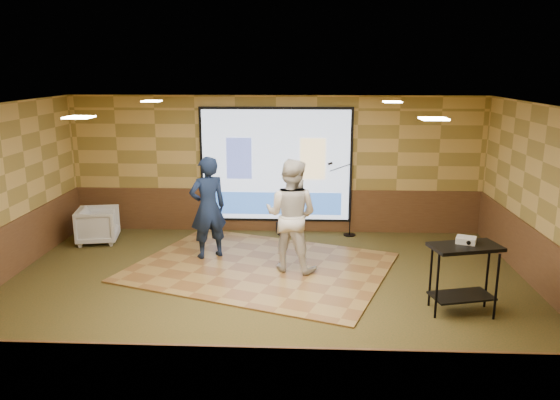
{
  "coord_description": "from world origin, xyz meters",
  "views": [
    {
      "loc": [
        0.65,
        -8.26,
        3.58
      ],
      "look_at": [
        0.2,
        1.07,
        1.3
      ],
      "focal_mm": 35.0,
      "sensor_mm": 36.0,
      "label": 1
    }
  ],
  "objects_px": {
    "projector_screen": "(276,166)",
    "projector": "(466,240)",
    "dance_floor": "(260,267)",
    "player_left": "(208,208)",
    "banquet_chair": "(98,225)",
    "mic_stand": "(347,213)",
    "av_table": "(464,265)",
    "player_right": "(291,215)",
    "duffel_bag": "(287,228)"
  },
  "relations": [
    {
      "from": "dance_floor",
      "to": "player_right",
      "type": "relative_size",
      "value": 2.2
    },
    {
      "from": "projector_screen",
      "to": "mic_stand",
      "type": "bearing_deg",
      "value": -8.45
    },
    {
      "from": "dance_floor",
      "to": "projector_screen",
      "type": "bearing_deg",
      "value": 86.01
    },
    {
      "from": "projector_screen",
      "to": "player_left",
      "type": "xyz_separation_m",
      "value": [
        -1.18,
        -1.82,
        -0.47
      ]
    },
    {
      "from": "banquet_chair",
      "to": "mic_stand",
      "type": "bearing_deg",
      "value": -92.99
    },
    {
      "from": "av_table",
      "to": "mic_stand",
      "type": "height_order",
      "value": "mic_stand"
    },
    {
      "from": "projector_screen",
      "to": "av_table",
      "type": "distance_m",
      "value": 5.06
    },
    {
      "from": "av_table",
      "to": "mic_stand",
      "type": "bearing_deg",
      "value": 110.64
    },
    {
      "from": "projector_screen",
      "to": "player_left",
      "type": "relative_size",
      "value": 1.7
    },
    {
      "from": "dance_floor",
      "to": "player_left",
      "type": "xyz_separation_m",
      "value": [
        -1.02,
        0.48,
        0.99
      ]
    },
    {
      "from": "banquet_chair",
      "to": "duffel_bag",
      "type": "xyz_separation_m",
      "value": [
        3.93,
        0.76,
        -0.24
      ]
    },
    {
      "from": "projector",
      "to": "banquet_chair",
      "type": "xyz_separation_m",
      "value": [
        -6.69,
        2.96,
        -0.73
      ]
    },
    {
      "from": "dance_floor",
      "to": "duffel_bag",
      "type": "distance_m",
      "value": 2.15
    },
    {
      "from": "dance_floor",
      "to": "player_left",
      "type": "relative_size",
      "value": 2.27
    },
    {
      "from": "projector_screen",
      "to": "banquet_chair",
      "type": "bearing_deg",
      "value": -165.31
    },
    {
      "from": "projector_screen",
      "to": "projector",
      "type": "xyz_separation_m",
      "value": [
        3.02,
        -3.92,
        -0.37
      ]
    },
    {
      "from": "player_left",
      "to": "projector",
      "type": "xyz_separation_m",
      "value": [
        4.2,
        -2.09,
        0.1
      ]
    },
    {
      "from": "player_right",
      "to": "duffel_bag",
      "type": "distance_m",
      "value": 2.4
    },
    {
      "from": "player_left",
      "to": "projector_screen",
      "type": "bearing_deg",
      "value": -152.25
    },
    {
      "from": "mic_stand",
      "to": "dance_floor",
      "type": "bearing_deg",
      "value": -139.03
    },
    {
      "from": "player_right",
      "to": "banquet_chair",
      "type": "xyz_separation_m",
      "value": [
        -4.07,
        1.45,
        -0.67
      ]
    },
    {
      "from": "av_table",
      "to": "duffel_bag",
      "type": "distance_m",
      "value": 4.73
    },
    {
      "from": "player_left",
      "to": "player_right",
      "type": "relative_size",
      "value": 0.97
    },
    {
      "from": "projector_screen",
      "to": "dance_floor",
      "type": "height_order",
      "value": "projector_screen"
    },
    {
      "from": "av_table",
      "to": "projector_screen",
      "type": "bearing_deg",
      "value": 126.69
    },
    {
      "from": "player_right",
      "to": "av_table",
      "type": "height_order",
      "value": "player_right"
    },
    {
      "from": "player_right",
      "to": "av_table",
      "type": "relative_size",
      "value": 1.9
    },
    {
      "from": "av_table",
      "to": "projector",
      "type": "height_order",
      "value": "projector"
    },
    {
      "from": "banquet_chair",
      "to": "projector_screen",
      "type": "bearing_deg",
      "value": -86.23
    },
    {
      "from": "player_left",
      "to": "mic_stand",
      "type": "bearing_deg",
      "value": -179.24
    },
    {
      "from": "projector_screen",
      "to": "banquet_chair",
      "type": "relative_size",
      "value": 4.08
    },
    {
      "from": "projector_screen",
      "to": "player_left",
      "type": "distance_m",
      "value": 2.22
    },
    {
      "from": "mic_stand",
      "to": "duffel_bag",
      "type": "relative_size",
      "value": 3.86
    },
    {
      "from": "projector_screen",
      "to": "av_table",
      "type": "relative_size",
      "value": 3.14
    },
    {
      "from": "dance_floor",
      "to": "player_right",
      "type": "bearing_deg",
      "value": -10.83
    },
    {
      "from": "player_right",
      "to": "banquet_chair",
      "type": "relative_size",
      "value": 2.48
    },
    {
      "from": "player_left",
      "to": "player_right",
      "type": "bearing_deg",
      "value": 130.21
    },
    {
      "from": "av_table",
      "to": "player_left",
      "type": "bearing_deg",
      "value": 152.3
    },
    {
      "from": "projector",
      "to": "dance_floor",
      "type": "bearing_deg",
      "value": 175.51
    },
    {
      "from": "projector",
      "to": "duffel_bag",
      "type": "height_order",
      "value": "projector"
    },
    {
      "from": "dance_floor",
      "to": "projector",
      "type": "distance_m",
      "value": 3.73
    },
    {
      "from": "dance_floor",
      "to": "duffel_bag",
      "type": "xyz_separation_m",
      "value": [
        0.42,
        2.11,
        0.12
      ]
    },
    {
      "from": "player_left",
      "to": "projector",
      "type": "height_order",
      "value": "player_left"
    },
    {
      "from": "dance_floor",
      "to": "projector",
      "type": "height_order",
      "value": "projector"
    },
    {
      "from": "av_table",
      "to": "mic_stand",
      "type": "xyz_separation_m",
      "value": [
        -1.43,
        3.78,
        -0.26
      ]
    },
    {
      "from": "dance_floor",
      "to": "duffel_bag",
      "type": "relative_size",
      "value": 10.49
    },
    {
      "from": "projector_screen",
      "to": "player_left",
      "type": "height_order",
      "value": "projector_screen"
    },
    {
      "from": "projector",
      "to": "banquet_chair",
      "type": "distance_m",
      "value": 7.35
    },
    {
      "from": "banquet_chair",
      "to": "duffel_bag",
      "type": "relative_size",
      "value": 1.93
    },
    {
      "from": "projector",
      "to": "duffel_bag",
      "type": "relative_size",
      "value": 0.65
    }
  ]
}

